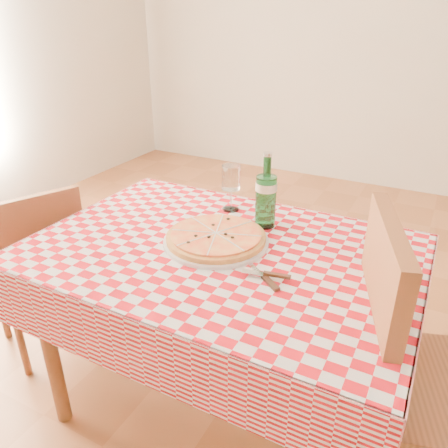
% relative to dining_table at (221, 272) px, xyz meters
% --- Properties ---
extents(dining_table, '(1.20, 0.80, 0.75)m').
position_rel_dining_table_xyz_m(dining_table, '(0.00, 0.00, 0.00)').
color(dining_table, brown).
rests_on(dining_table, ground).
extents(tablecloth, '(1.30, 0.90, 0.01)m').
position_rel_dining_table_xyz_m(tablecloth, '(0.00, 0.00, 0.09)').
color(tablecloth, '#A00912').
rests_on(tablecloth, dining_table).
extents(chair_near, '(0.57, 0.57, 1.00)m').
position_rel_dining_table_xyz_m(chair_near, '(0.64, -0.05, -0.09)').
color(chair_near, brown).
rests_on(chair_near, ground).
extents(chair_far, '(0.49, 0.49, 0.83)m').
position_rel_dining_table_xyz_m(chair_far, '(-0.88, -0.06, -0.18)').
color(chair_far, brown).
rests_on(chair_far, ground).
extents(pizza_plate, '(0.47, 0.47, 0.05)m').
position_rel_dining_table_xyz_m(pizza_plate, '(-0.03, 0.02, 0.12)').
color(pizza_plate, gold).
rests_on(pizza_plate, tablecloth).
extents(water_bottle, '(0.09, 0.09, 0.28)m').
position_rel_dining_table_xyz_m(water_bottle, '(0.06, 0.23, 0.24)').
color(water_bottle, '#175E29').
rests_on(water_bottle, tablecloth).
extents(wine_glass, '(0.08, 0.08, 0.19)m').
position_rel_dining_table_xyz_m(wine_glass, '(-0.12, 0.30, 0.19)').
color(wine_glass, white).
rests_on(wine_glass, tablecloth).
extents(cutlery, '(0.24, 0.21, 0.02)m').
position_rel_dining_table_xyz_m(cutlery, '(0.20, -0.11, 0.11)').
color(cutlery, silver).
rests_on(cutlery, tablecloth).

